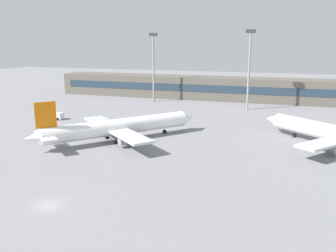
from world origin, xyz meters
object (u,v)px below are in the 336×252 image
airplane_near (120,127)px  floodlight_tower_east (249,64)px  service_van_white (55,116)px  floodlight_tower_west (153,63)px

airplane_near → floodlight_tower_east: (24.38, 49.45, 12.16)m
service_van_white → floodlight_tower_east: bearing=32.7°
floodlight_tower_east → floodlight_tower_west: bearing=170.9°
service_van_white → floodlight_tower_east: size_ratio=0.20×
floodlight_tower_east → airplane_near: bearing=-116.2°
service_van_white → airplane_near: bearing=-27.7°
airplane_near → floodlight_tower_west: floodlight_tower_west is taller
floodlight_tower_west → floodlight_tower_east: bearing=-9.1°
airplane_near → floodlight_tower_west: 57.81m
floodlight_tower_west → floodlight_tower_east: (36.47, -5.85, 0.38)m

